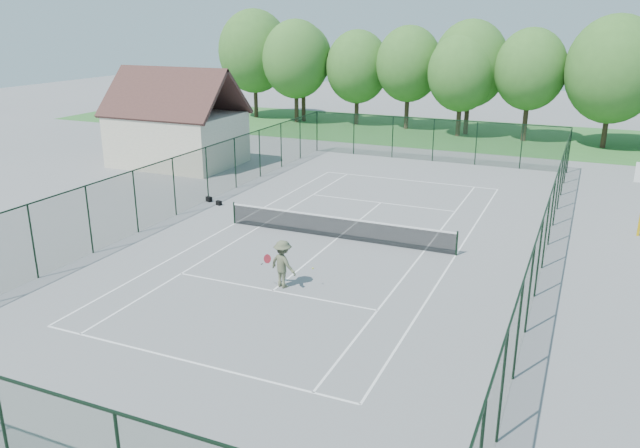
% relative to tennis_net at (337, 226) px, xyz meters
% --- Properties ---
extents(ground, '(140.00, 140.00, 0.00)m').
position_rel_tennis_net_xyz_m(ground, '(0.00, 0.00, -0.58)').
color(ground, gray).
rests_on(ground, ground).
extents(grass_far, '(80.00, 16.00, 0.01)m').
position_rel_tennis_net_xyz_m(grass_far, '(0.00, 30.00, -0.57)').
color(grass_far, '#367631').
rests_on(grass_far, ground).
extents(court_lines, '(11.05, 23.85, 0.01)m').
position_rel_tennis_net_xyz_m(court_lines, '(0.00, 0.00, -0.57)').
color(court_lines, white).
rests_on(court_lines, ground).
extents(tennis_net, '(11.08, 0.08, 1.10)m').
position_rel_tennis_net_xyz_m(tennis_net, '(0.00, 0.00, 0.00)').
color(tennis_net, black).
rests_on(tennis_net, ground).
extents(fence_enclosure, '(18.05, 36.05, 3.02)m').
position_rel_tennis_net_xyz_m(fence_enclosure, '(0.00, 0.00, 0.98)').
color(fence_enclosure, '#18311D').
rests_on(fence_enclosure, ground).
extents(utility_building, '(8.60, 6.27, 6.63)m').
position_rel_tennis_net_xyz_m(utility_building, '(-16.00, 10.00, 2.54)').
color(utility_building, beige).
rests_on(utility_building, ground).
extents(tree_line_far, '(39.40, 6.40, 9.70)m').
position_rel_tennis_net_xyz_m(tree_line_far, '(0.00, 30.00, 5.42)').
color(tree_line_far, '#3D2A1D').
rests_on(tree_line_far, ground).
extents(sports_bag_a, '(0.40, 0.32, 0.28)m').
position_rel_tennis_net_xyz_m(sports_bag_a, '(-8.83, 2.80, -0.44)').
color(sports_bag_a, black).
rests_on(sports_bag_a, ground).
extents(sports_bag_b, '(0.36, 0.28, 0.24)m').
position_rel_tennis_net_xyz_m(sports_bag_b, '(-7.95, 2.42, -0.45)').
color(sports_bag_b, black).
rests_on(sports_bag_b, ground).
extents(tennis_player, '(1.95, 1.03, 1.84)m').
position_rel_tennis_net_xyz_m(tennis_player, '(0.18, -5.88, 0.35)').
color(tennis_player, '#54593F').
rests_on(tennis_player, ground).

